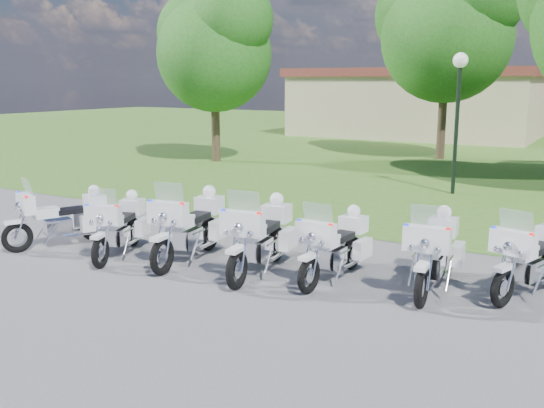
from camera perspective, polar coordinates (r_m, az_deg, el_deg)
The scene contains 13 objects.
ground at distance 11.08m, azimuth -0.45°, elevation -6.21°, with size 100.00×100.00×0.00m, color #58585D.
grass_lawn at distance 36.63m, azimuth 21.79°, elevation 5.44°, with size 100.00×48.00×0.01m, color #3D6B21.
motorcycle_0 at distance 13.26m, azimuth -19.10°, elevation -1.11°, with size 1.28×2.06×1.48m.
motorcycle_1 at distance 12.24m, azimuth -14.15°, elevation -1.91°, with size 1.18×2.06×1.45m.
motorcycle_2 at distance 11.62m, azimuth -7.66°, elevation -1.99°, with size 0.98×2.41×1.62m.
motorcycle_3 at distance 10.78m, azimuth -1.05°, elevation -2.98°, with size 0.99×2.40×1.62m.
motorcycle_4 at distance 10.50m, azimuth 6.00°, elevation -3.82°, with size 0.78×2.17×1.46m.
motorcycle_5 at distance 10.28m, azimuth 15.07°, elevation -4.27°, with size 0.87×2.31×1.55m.
motorcycle_6 at distance 10.58m, azimuth 23.29°, elevation -4.55°, with size 1.14×2.14×1.48m.
lamp_post at distance 18.90m, azimuth 17.17°, elevation 10.36°, with size 0.44×0.44×4.18m.
tree_0 at distance 25.88m, azimuth -5.51°, elevation 14.84°, with size 5.55×4.73×7.39m.
tree_1 at distance 27.60m, azimuth 16.08°, elevation 15.94°, with size 6.46×5.51×8.61m.
building_west at distance 38.80m, azimuth 13.38°, elevation 9.30°, with size 14.56×8.32×4.10m.
Camera 1 is at (5.40, -9.07, 3.38)m, focal length 40.00 mm.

